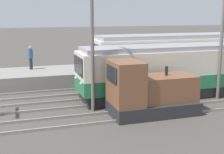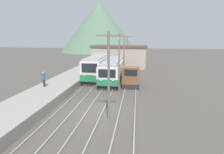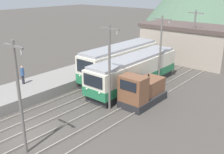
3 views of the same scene
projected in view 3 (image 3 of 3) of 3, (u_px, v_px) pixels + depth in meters
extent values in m
plane|color=#47423D|center=(29.00, 135.00, 18.98)|extent=(200.00, 200.00, 0.00)
cube|color=gray|center=(5.00, 120.00, 20.97)|extent=(0.10, 60.00, 0.14)
cube|color=gray|center=(15.00, 126.00, 20.10)|extent=(0.10, 60.00, 0.14)
cube|color=gray|center=(25.00, 132.00, 19.27)|extent=(0.10, 60.00, 0.14)
cube|color=gray|center=(36.00, 139.00, 18.39)|extent=(0.10, 60.00, 0.14)
cube|color=gray|center=(50.00, 147.00, 17.44)|extent=(0.10, 60.00, 0.14)
cube|color=#28282B|center=(120.00, 75.00, 30.48)|extent=(2.58, 10.74, 0.70)
cube|color=silver|center=(120.00, 61.00, 29.89)|extent=(2.80, 11.19, 2.89)
cube|color=#267A4C|center=(120.00, 68.00, 30.20)|extent=(2.84, 11.23, 1.04)
cube|color=black|center=(85.00, 67.00, 25.64)|extent=(2.24, 0.06, 1.27)
sphere|color=silver|center=(80.00, 76.00, 26.47)|extent=(0.18, 0.18, 0.18)
sphere|color=silver|center=(91.00, 79.00, 25.53)|extent=(0.18, 0.18, 0.18)
cube|color=#939399|center=(121.00, 47.00, 29.37)|extent=(2.46, 10.74, 0.28)
cube|color=#28282B|center=(134.00, 84.00, 27.94)|extent=(2.58, 11.94, 0.70)
cube|color=silver|center=(134.00, 70.00, 27.43)|extent=(2.80, 12.44, 2.41)
cube|color=#267A4C|center=(134.00, 77.00, 27.69)|extent=(2.84, 12.48, 0.87)
cube|color=black|center=(93.00, 81.00, 22.76)|extent=(2.24, 0.06, 1.06)
sphere|color=silver|center=(87.00, 89.00, 23.53)|extent=(0.18, 0.18, 0.18)
sphere|color=silver|center=(99.00, 93.00, 22.59)|extent=(0.18, 0.18, 0.18)
cube|color=#939399|center=(135.00, 57.00, 26.99)|extent=(2.46, 11.94, 0.28)
cube|color=#28282B|center=(143.00, 99.00, 24.12)|extent=(2.40, 4.72, 0.70)
cube|color=brown|center=(133.00, 89.00, 22.47)|extent=(2.28, 1.51, 2.30)
cube|color=black|center=(128.00, 86.00, 21.74)|extent=(1.68, 0.04, 0.83)
cube|color=brown|center=(148.00, 86.00, 24.32)|extent=(1.92, 3.11, 1.40)
cylinder|color=black|center=(148.00, 77.00, 24.01)|extent=(0.16, 0.16, 0.50)
cylinder|color=slate|center=(20.00, 100.00, 15.79)|extent=(0.20, 0.20, 7.38)
cube|color=slate|center=(13.00, 46.00, 14.69)|extent=(2.00, 0.12, 0.12)
cylinder|color=#B2B2B7|center=(21.00, 52.00, 14.27)|extent=(0.10, 0.10, 0.30)
cylinder|color=slate|center=(109.00, 69.00, 21.77)|extent=(0.20, 0.20, 7.38)
cube|color=slate|center=(109.00, 29.00, 20.67)|extent=(2.00, 0.12, 0.12)
cylinder|color=#B2B2B7|center=(117.00, 32.00, 20.25)|extent=(0.10, 0.10, 0.30)
cylinder|color=slate|center=(160.00, 51.00, 27.75)|extent=(0.20, 0.20, 7.38)
cube|color=slate|center=(162.00, 19.00, 26.65)|extent=(2.00, 0.12, 0.12)
cylinder|color=#B2B2B7|center=(169.00, 22.00, 26.23)|extent=(0.10, 0.10, 0.30)
cylinder|color=slate|center=(193.00, 39.00, 33.73)|extent=(0.20, 0.20, 7.38)
cube|color=slate|center=(196.00, 13.00, 32.63)|extent=(2.00, 0.12, 0.12)
cylinder|color=#B2B2B7|center=(202.00, 15.00, 32.21)|extent=(0.10, 0.10, 0.30)
cylinder|color=#282833|center=(23.00, 80.00, 25.90)|extent=(0.26, 0.26, 0.89)
cylinder|color=#335184|center=(22.00, 72.00, 25.64)|extent=(0.38, 0.38, 0.74)
sphere|color=tan|center=(22.00, 67.00, 25.48)|extent=(0.22, 0.22, 0.22)
cube|color=#AD9E8E|center=(187.00, 45.00, 37.09)|extent=(12.00, 6.00, 4.64)
cube|color=#51423D|center=(188.00, 27.00, 36.24)|extent=(12.60, 6.30, 0.50)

